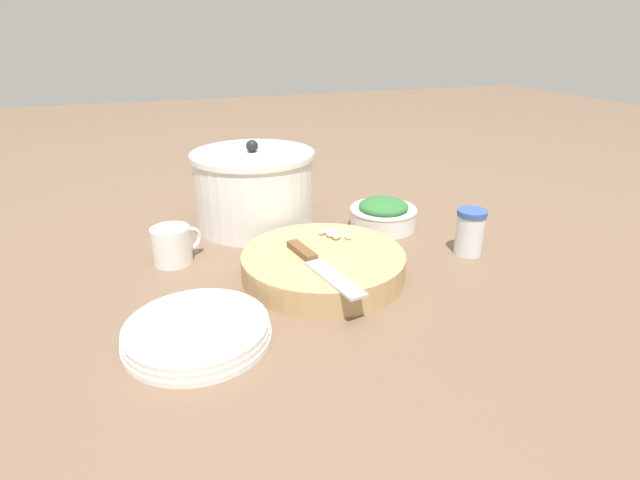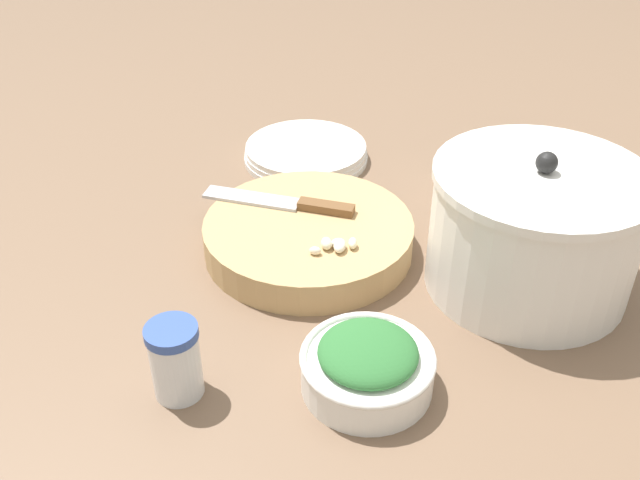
{
  "view_description": "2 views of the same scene",
  "coord_description": "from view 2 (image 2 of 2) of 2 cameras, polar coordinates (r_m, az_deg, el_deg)",
  "views": [
    {
      "loc": [
        -0.33,
        -0.88,
        0.45
      ],
      "look_at": [
        -0.02,
        -0.04,
        0.06
      ],
      "focal_mm": 28.0,
      "sensor_mm": 36.0,
      "label": 1
    },
    {
      "loc": [
        0.75,
        0.32,
        0.62
      ],
      "look_at": [
        -0.0,
        -0.05,
        0.04
      ],
      "focal_mm": 40.0,
      "sensor_mm": 36.0,
      "label": 2
    }
  ],
  "objects": [
    {
      "name": "cutting_board",
      "position": [
        1.06,
        -0.93,
        0.32
      ],
      "size": [
        0.31,
        0.31,
        0.05
      ],
      "color": "tan",
      "rests_on": "ground_plane"
    },
    {
      "name": "chef_knife",
      "position": [
        1.08,
        -2.62,
        3.0
      ],
      "size": [
        0.07,
        0.24,
        0.01
      ],
      "rotation": [
        0.0,
        0.0,
        3.32
      ],
      "color": "brown",
      "rests_on": "cutting_board"
    },
    {
      "name": "garlic_cloves",
      "position": [
        0.98,
        1.25,
        -0.41
      ],
      "size": [
        0.05,
        0.06,
        0.02
      ],
      "color": "silver",
      "rests_on": "cutting_board"
    },
    {
      "name": "herb_bowl",
      "position": [
        0.84,
        3.81,
        -9.94
      ],
      "size": [
        0.16,
        0.16,
        0.07
      ],
      "color": "silver",
      "rests_on": "ground_plane"
    },
    {
      "name": "spice_jar",
      "position": [
        0.83,
        -11.49,
        -9.41
      ],
      "size": [
        0.06,
        0.06,
        0.1
      ],
      "color": "silver",
      "rests_on": "ground_plane"
    },
    {
      "name": "ground_plane",
      "position": [
        1.02,
        2.55,
        -2.84
      ],
      "size": [
        5.0,
        5.0,
        0.0
      ],
      "primitive_type": "plane",
      "color": "brown"
    },
    {
      "name": "coffee_mug",
      "position": [
        1.22,
        11.54,
        5.24
      ],
      "size": [
        0.1,
        0.08,
        0.08
      ],
      "color": "silver",
      "rests_on": "ground_plane"
    },
    {
      "name": "plate_stack",
      "position": [
        1.31,
        -1.13,
        7.01
      ],
      "size": [
        0.23,
        0.23,
        0.03
      ],
      "color": "silver",
      "rests_on": "ground_plane"
    },
    {
      "name": "stock_pot",
      "position": [
        0.99,
        16.68,
        0.76
      ],
      "size": [
        0.28,
        0.28,
        0.21
      ],
      "color": "silver",
      "rests_on": "ground_plane"
    }
  ]
}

